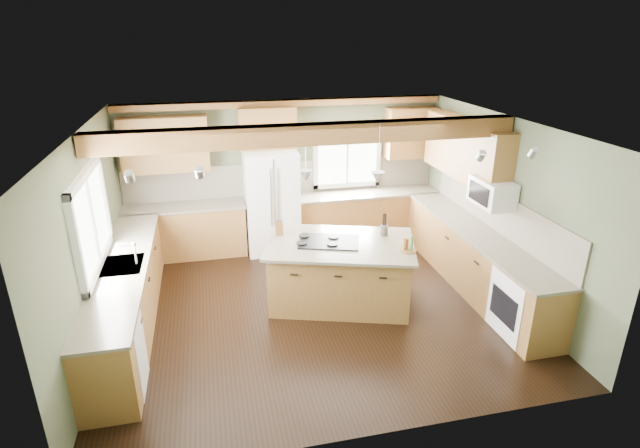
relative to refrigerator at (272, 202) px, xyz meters
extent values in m
plane|color=black|center=(0.30, -2.12, -0.90)|extent=(5.60, 5.60, 0.00)
plane|color=silver|center=(0.30, -2.12, 1.70)|extent=(5.60, 5.60, 0.00)
plane|color=#4A543C|center=(0.30, 0.38, 0.40)|extent=(5.60, 0.00, 5.60)
plane|color=#4A543C|center=(-2.50, -2.12, 0.40)|extent=(0.00, 5.00, 5.00)
plane|color=#4A543C|center=(3.10, -2.12, 0.40)|extent=(0.00, 5.00, 5.00)
cube|color=brown|center=(0.30, -2.02, 1.57)|extent=(5.55, 0.26, 0.26)
cube|color=brown|center=(0.30, 0.28, 1.64)|extent=(5.55, 0.20, 0.10)
cube|color=brown|center=(0.30, 0.36, 0.31)|extent=(5.58, 0.03, 0.58)
cube|color=brown|center=(3.08, -2.07, 0.31)|extent=(0.03, 3.70, 0.58)
cube|color=brown|center=(-1.49, 0.08, -0.46)|extent=(2.02, 0.60, 0.88)
cube|color=#4A4436|center=(-1.49, 0.08, 0.00)|extent=(2.06, 0.64, 0.04)
cube|color=brown|center=(1.79, 0.08, -0.46)|extent=(2.62, 0.60, 0.88)
cube|color=#4A4436|center=(1.79, 0.08, 0.00)|extent=(2.66, 0.64, 0.04)
cube|color=brown|center=(-2.20, -2.07, -0.46)|extent=(0.60, 3.70, 0.88)
cube|color=#4A4436|center=(-2.20, -2.07, 0.00)|extent=(0.64, 3.74, 0.04)
cube|color=brown|center=(2.80, -2.07, -0.46)|extent=(0.60, 3.70, 0.88)
cube|color=#4A4436|center=(2.80, -2.07, 0.00)|extent=(0.64, 3.74, 0.04)
cube|color=brown|center=(-1.69, 0.21, 1.05)|extent=(1.40, 0.35, 0.90)
cube|color=brown|center=(0.00, 0.21, 1.25)|extent=(0.96, 0.35, 0.70)
cube|color=brown|center=(2.92, -1.22, 1.05)|extent=(0.35, 2.20, 0.90)
cube|color=brown|center=(2.60, 0.21, 1.05)|extent=(0.90, 0.35, 0.90)
cube|color=white|center=(-2.48, -2.07, 0.65)|extent=(0.04, 1.60, 1.05)
cube|color=white|center=(1.45, 0.36, 0.65)|extent=(1.10, 0.04, 1.00)
cube|color=#262628|center=(-2.20, -2.07, 0.01)|extent=(0.50, 0.65, 0.03)
cylinder|color=#B2B2B7|center=(-2.02, -2.07, 0.15)|extent=(0.02, 0.02, 0.28)
cube|color=white|center=(-2.19, -3.37, -0.47)|extent=(0.60, 0.60, 0.84)
cube|color=white|center=(2.79, -3.37, -0.47)|extent=(0.60, 0.72, 0.84)
cube|color=white|center=(2.88, -2.17, 0.65)|extent=(0.40, 0.70, 0.38)
cone|color=#B2B2B7|center=(0.24, -1.87, 0.98)|extent=(0.18, 0.18, 0.16)
cone|color=#B2B2B7|center=(1.16, -2.17, 0.98)|extent=(0.18, 0.18, 0.16)
cube|color=white|center=(0.00, 0.00, 0.00)|extent=(0.90, 0.74, 1.80)
cube|color=brown|center=(0.70, -2.02, -0.46)|extent=(2.18, 1.70, 0.88)
cube|color=#4A4436|center=(0.70, -2.02, 0.00)|extent=(2.34, 1.86, 0.04)
cube|color=black|center=(0.55, -1.97, 0.03)|extent=(0.96, 0.78, 0.02)
cube|color=brown|center=(-0.09, -1.54, 0.11)|extent=(0.12, 0.10, 0.19)
cylinder|color=#413B34|center=(1.39, -1.90, 0.09)|extent=(0.14, 0.14, 0.15)
camera|label=1|loc=(-1.01, -8.20, 2.85)|focal=28.00mm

